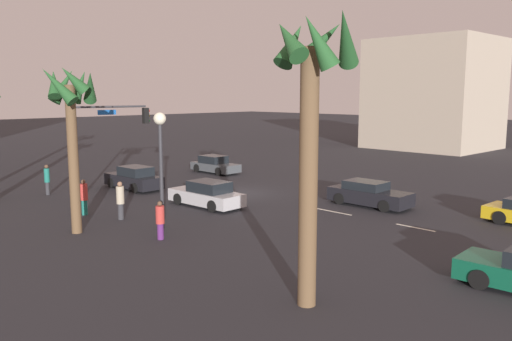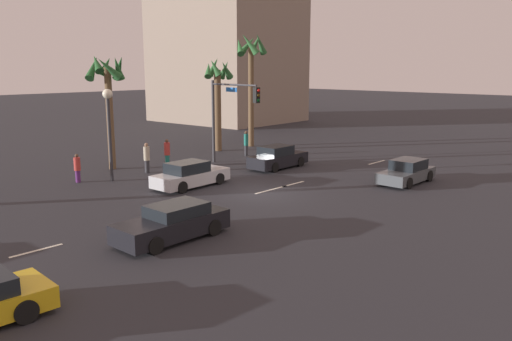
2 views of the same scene
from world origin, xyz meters
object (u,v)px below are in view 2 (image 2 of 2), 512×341
Objects in this scene: car_3 at (278,158)px; pedestrian_0 at (167,152)px; streetlamp at (109,116)px; traffic_signal at (229,108)px; car_0 at (190,175)px; car_5 at (407,172)px; palm_tree_2 at (251,66)px; palm_tree_3 at (108,83)px; pedestrian_1 at (77,168)px; pedestrian_2 at (147,157)px; car_1 at (173,223)px; pedestrian_3 at (246,143)px; palm_tree_1 at (218,87)px.

pedestrian_0 is (-4.53, 5.73, 0.28)m from car_3.
streetlamp is at bearing -165.64° from pedestrian_0.
pedestrian_0 is (-2.98, 2.80, -2.87)m from traffic_signal.
car_0 reaches higher than car_5.
palm_tree_2 is (4.06, 16.01, 5.98)m from car_5.
palm_tree_3 is at bearing 91.22° from car_0.
car_5 is at bearing -74.19° from traffic_signal.
pedestrian_1 is 4.34m from pedestrian_2.
car_1 is 2.42× the size of pedestrian_2.
pedestrian_2 is (2.80, 0.49, -2.78)m from streetlamp.
car_0 is 8.98m from palm_tree_3.
car_5 is 13.05m from pedestrian_3.
palm_tree_3 is at bearing 57.81° from streetlamp.
streetlamp is at bearing 115.86° from car_0.
palm_tree_1 reaches higher than car_5.
pedestrian_2 is 0.26× the size of palm_tree_3.
car_1 is 2.46× the size of pedestrian_3.
palm_tree_2 is (16.67, 2.16, 5.74)m from pedestrian_1.
car_5 is at bearing -66.26° from pedestrian_0.
pedestrian_3 is (11.54, 0.34, -2.78)m from streetlamp.
car_0 is at bearing 137.32° from car_5.
palm_tree_2 is (5.67, 7.76, 5.91)m from car_3.
traffic_signal is 9.12m from palm_tree_2.
pedestrian_0 is 0.98× the size of pedestrian_3.
palm_tree_2 is at bearing 7.37° from pedestrian_1.
car_1 is 21.85m from palm_tree_1.
palm_tree_3 is (6.04, 13.92, 4.84)m from car_1.
pedestrian_2 is at bearing -167.19° from palm_tree_2.
palm_tree_3 is (-13.20, -0.16, -1.11)m from palm_tree_2.
car_3 reaches higher than car_0.
pedestrian_1 is at bearing -169.56° from palm_tree_1.
car_1 is 15.06m from pedestrian_0.
pedestrian_0 is 0.25× the size of palm_tree_1.
palm_tree_2 is (3.64, 2.97, 5.60)m from pedestrian_3.
palm_tree_2 reaches higher than palm_tree_3.
traffic_signal is at bearing -43.19° from pedestrian_0.
pedestrian_2 is at bearing 143.60° from car_3.
palm_tree_2 is (3.37, -0.30, 1.64)m from palm_tree_1.
palm_tree_3 is (-7.53, 7.60, 4.80)m from car_3.
pedestrian_2 is 5.28m from palm_tree_3.
pedestrian_0 is 11.83m from palm_tree_2.
pedestrian_0 is at bearing -168.73° from palm_tree_2.
pedestrian_1 is 13.06m from pedestrian_3.
palm_tree_1 is at bearing 87.58° from car_5.
car_1 is 24.58m from palm_tree_2.
traffic_signal is 8.10m from streetlamp.
streetlamp is 5.86m from pedestrian_0.
palm_tree_3 is at bearing 107.11° from pedestrian_2.
car_5 is 18.93m from palm_tree_3.
palm_tree_1 is at bearing 74.05° from car_3.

